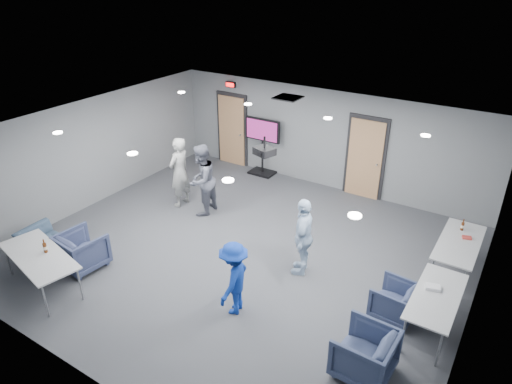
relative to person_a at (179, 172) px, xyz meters
The scene contains 28 objects.
floor 2.88m from the person_a, 21.33° to the right, with size 9.00×9.00×0.00m, color #3D3F45.
ceiling 3.27m from the person_a, 21.33° to the right, with size 9.00×9.00×0.00m, color silver.
wall_back 3.96m from the person_a, 49.72° to the left, with size 9.00×0.02×2.70m, color slate.
wall_front 5.62m from the person_a, 62.98° to the right, with size 9.00×0.02×2.70m, color slate.
wall_left 2.24m from the person_a, 153.01° to the right, with size 0.02×8.00×2.70m, color slate.
wall_right 7.13m from the person_a, ahead, with size 0.02×8.00×2.70m, color slate.
door_left 3.00m from the person_a, 98.70° to the left, with size 1.06×0.17×2.24m.
door_right 4.78m from the person_a, 38.30° to the left, with size 1.06×0.17×2.24m.
exit_sign 3.35m from the person_a, 98.76° to the left, with size 0.32×0.08×0.16m.
hvac_diffuser 3.26m from the person_a, 41.41° to the left, with size 0.60×0.60×0.03m, color black.
downlights 3.26m from the person_a, 21.33° to the right, with size 6.18×3.78×0.02m.
person_a is the anchor object (origin of this frame).
person_b 0.75m from the person_a, ahead, with size 0.87×0.68×1.79m, color slate.
person_c 4.04m from the person_a, 12.81° to the right, with size 0.95×0.40×1.63m, color silver.
person_d 4.33m from the person_a, 36.84° to the right, with size 0.91×0.52×1.41m, color navy.
chair_right_b 6.05m from the person_a, 11.67° to the right, with size 0.70×0.72×0.66m, color #36405E.
chair_right_c 6.51m from the person_a, 24.65° to the right, with size 0.83×0.85×0.78m, color #384261.
chair_front_a 3.19m from the person_a, 88.21° to the right, with size 0.83×0.85×0.77m, color #384162.
chair_front_b 3.49m from the person_a, 104.17° to the right, with size 0.95×0.83×0.62m, color #384A61.
table_right_a 6.59m from the person_a, ahead, with size 0.74×1.78×0.73m.
table_right_b 6.66m from the person_a, 10.53° to the right, with size 0.71×1.70×0.73m.
table_front_left 4.00m from the person_a, 89.99° to the right, with size 2.03×1.18×0.73m.
bottle_front 3.86m from the person_a, 89.35° to the right, with size 0.07×0.07×0.28m.
bottle_right 6.60m from the person_a, 10.17° to the left, with size 0.07×0.07×0.25m.
snack_box 6.70m from the person_a, ahead, with size 0.17×0.12×0.04m, color #B6342D.
wrapper 6.53m from the person_a, ahead, with size 0.24×0.16×0.05m, color silver.
tv_stand 2.85m from the person_a, 74.66° to the left, with size 1.10×0.52×1.68m.
projector 3.49m from the person_a, 16.37° to the right, with size 0.43×0.40×0.36m.
Camera 1 is at (4.65, -6.79, 5.59)m, focal length 32.00 mm.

